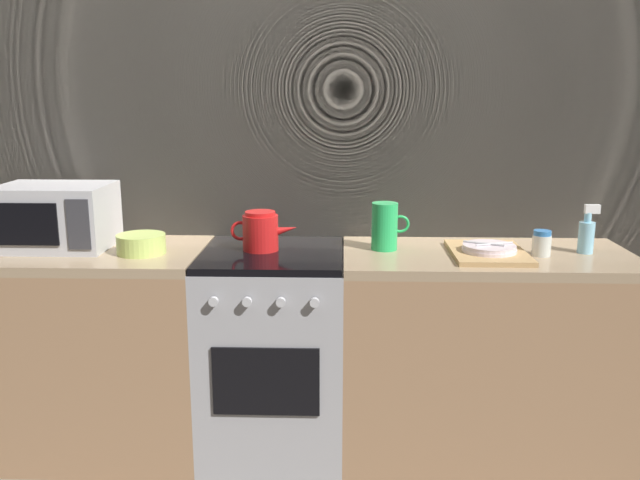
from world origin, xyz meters
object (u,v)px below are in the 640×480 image
object	(u,v)px
dish_pile	(488,251)
spray_bottle	(587,234)
microwave	(55,216)
kettle	(261,231)
stove_unit	(274,352)
mixing_bowl	(141,244)
spice_jar	(542,243)
pitcher	(385,226)

from	to	relation	value
dish_pile	spray_bottle	bearing A→B (deg)	8.13
microwave	dish_pile	world-z (taller)	microwave
dish_pile	kettle	bearing A→B (deg)	176.24
kettle	dish_pile	xyz separation A→B (m)	(0.94, -0.06, -0.06)
stove_unit	microwave	world-z (taller)	microwave
mixing_bowl	spray_bottle	size ratio (longest dim) A/B	0.99
microwave	kettle	bearing A→B (deg)	-1.41
microwave	spray_bottle	size ratio (longest dim) A/B	2.27
stove_unit	microwave	size ratio (longest dim) A/B	1.96
kettle	spray_bottle	bearing A→B (deg)	-0.12
mixing_bowl	spray_bottle	world-z (taller)	spray_bottle
dish_pile	spice_jar	bearing A→B (deg)	1.38
mixing_bowl	stove_unit	bearing A→B (deg)	5.66
kettle	stove_unit	bearing A→B (deg)	-23.13
pitcher	dish_pile	world-z (taller)	pitcher
pitcher	spice_jar	size ratio (longest dim) A/B	1.90
mixing_bowl	spray_bottle	xyz separation A→B (m)	(1.84, 0.07, 0.04)
kettle	spray_bottle	xyz separation A→B (m)	(1.35, -0.00, -0.00)
spice_jar	spray_bottle	bearing A→B (deg)	15.20
mixing_bowl	microwave	bearing A→B (deg)	166.27
kettle	pitcher	xyz separation A→B (m)	(0.52, 0.03, 0.02)
microwave	kettle	xyz separation A→B (m)	(0.88, -0.02, -0.05)
kettle	dish_pile	world-z (taller)	kettle
dish_pile	spice_jar	distance (m)	0.22
stove_unit	spice_jar	world-z (taller)	spice_jar
stove_unit	dish_pile	distance (m)	1.01
stove_unit	kettle	world-z (taller)	kettle
kettle	mixing_bowl	bearing A→B (deg)	-171.36
spice_jar	spray_bottle	xyz separation A→B (m)	(0.20, 0.05, 0.03)
stove_unit	spice_jar	size ratio (longest dim) A/B	8.57
mixing_bowl	pitcher	world-z (taller)	pitcher
mixing_bowl	spray_bottle	bearing A→B (deg)	2.22
microwave	pitcher	bearing A→B (deg)	0.37
stove_unit	pitcher	bearing A→B (deg)	6.22
spray_bottle	spice_jar	bearing A→B (deg)	-164.80
mixing_bowl	spice_jar	xyz separation A→B (m)	(1.64, 0.02, 0.01)
stove_unit	spray_bottle	bearing A→B (deg)	0.80
pitcher	spray_bottle	xyz separation A→B (m)	(0.83, -0.03, -0.02)
microwave	spray_bottle	world-z (taller)	microwave
kettle	pitcher	distance (m)	0.52
dish_pile	spray_bottle	world-z (taller)	spray_bottle
pitcher	mixing_bowl	bearing A→B (deg)	-174.08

